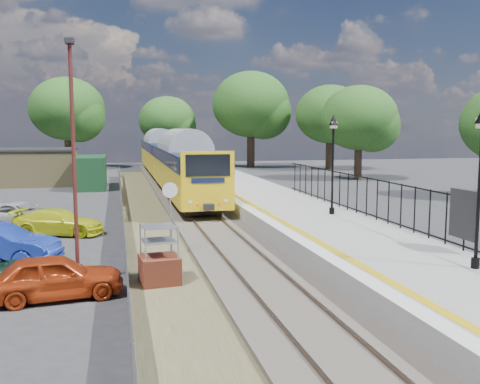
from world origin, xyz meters
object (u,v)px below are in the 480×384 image
object	(u,v)px
carpark_lamp	(73,149)
speed_sign	(170,207)
train	(169,157)
car_red	(55,277)
car_white	(21,215)
car_yellow	(59,222)
victorian_lamp_north	(333,141)
brick_plinth	(159,256)

from	to	relation	value
carpark_lamp	speed_sign	bearing A→B (deg)	42.99
train	carpark_lamp	size ratio (longest dim) A/B	5.44
speed_sign	car_red	world-z (taller)	speed_sign
train	carpark_lamp	xyz separation A→B (m)	(-5.67, -29.70, 1.91)
train	speed_sign	xyz separation A→B (m)	(-2.50, -26.74, -0.38)
train	car_white	world-z (taller)	train
car_yellow	victorian_lamp_north	bearing A→B (deg)	-83.31
victorian_lamp_north	car_white	bearing A→B (deg)	162.29
brick_plinth	victorian_lamp_north	bearing A→B (deg)	37.72
brick_plinth	speed_sign	world-z (taller)	speed_sign
carpark_lamp	car_red	xyz separation A→B (m)	(-0.55, -1.23, -3.60)
carpark_lamp	car_white	size ratio (longest dim) A/B	1.67
victorian_lamp_north	car_red	world-z (taller)	victorian_lamp_north
victorian_lamp_north	brick_plinth	world-z (taller)	victorian_lamp_north
victorian_lamp_north	speed_sign	size ratio (longest dim) A/B	1.60
car_red	victorian_lamp_north	bearing A→B (deg)	-65.35
brick_plinth	car_red	size ratio (longest dim) A/B	0.50
car_red	train	bearing A→B (deg)	-19.09
carpark_lamp	car_white	world-z (taller)	carpark_lamp
car_red	car_yellow	distance (m)	9.73
victorian_lamp_north	car_white	size ratio (longest dim) A/B	1.02
speed_sign	car_yellow	size ratio (longest dim) A/B	0.70
train	car_white	size ratio (longest dim) A/B	9.07
brick_plinth	carpark_lamp	size ratio (longest dim) A/B	0.25
brick_plinth	train	bearing A→B (deg)	83.96
victorian_lamp_north	train	distance (m)	24.29
victorian_lamp_north	car_yellow	size ratio (longest dim) A/B	1.12
carpark_lamp	brick_plinth	bearing A→B (deg)	-11.29
train	car_white	xyz separation A→B (m)	(-9.06, -19.04, -1.72)
train	car_yellow	distance (m)	22.45
train	car_yellow	xyz separation A→B (m)	(-7.08, -21.23, -1.75)
train	brick_plinth	size ratio (longest dim) A/B	21.43
carpark_lamp	victorian_lamp_north	bearing A→B (deg)	28.96
brick_plinth	speed_sign	distance (m)	3.68
victorian_lamp_north	car_yellow	xyz separation A→B (m)	(-12.38, 2.39, -3.70)
car_yellow	car_red	bearing A→B (deg)	-157.35
speed_sign	carpark_lamp	world-z (taller)	carpark_lamp
brick_plinth	car_red	xyz separation A→B (m)	(-3.03, -0.74, -0.26)
victorian_lamp_north	speed_sign	bearing A→B (deg)	-158.24
car_red	car_yellow	xyz separation A→B (m)	(-0.85, 9.70, -0.06)
brick_plinth	car_red	world-z (taller)	brick_plinth
brick_plinth	speed_sign	size ratio (longest dim) A/B	0.66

